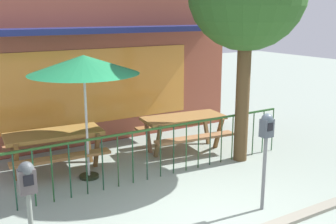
{
  "coord_description": "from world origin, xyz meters",
  "views": [
    {
      "loc": [
        -3.48,
        -4.28,
        2.99
      ],
      "look_at": [
        0.55,
        2.29,
        1.11
      ],
      "focal_mm": 43.66,
      "sensor_mm": 36.0,
      "label": 1
    }
  ],
  "objects_px": {
    "patio_umbrella": "(84,65)",
    "parking_meter_near": "(266,136)",
    "picnic_table_left": "(54,140)",
    "parking_meter_far": "(28,190)",
    "picnic_table_right": "(184,124)"
  },
  "relations": [
    {
      "from": "parking_meter_far",
      "to": "parking_meter_near",
      "type": "bearing_deg",
      "value": -1.43
    },
    {
      "from": "picnic_table_right",
      "to": "parking_meter_far",
      "type": "bearing_deg",
      "value": -143.83
    },
    {
      "from": "patio_umbrella",
      "to": "picnic_table_left",
      "type": "bearing_deg",
      "value": 121.6
    },
    {
      "from": "picnic_table_left",
      "to": "patio_umbrella",
      "type": "relative_size",
      "value": 0.84
    },
    {
      "from": "picnic_table_left",
      "to": "parking_meter_far",
      "type": "xyz_separation_m",
      "value": [
        -1.2,
        -3.19,
        0.5
      ]
    },
    {
      "from": "picnic_table_right",
      "to": "patio_umbrella",
      "type": "bearing_deg",
      "value": -170.66
    },
    {
      "from": "picnic_table_left",
      "to": "picnic_table_right",
      "type": "xyz_separation_m",
      "value": [
        2.78,
        -0.28,
        0.0
      ]
    },
    {
      "from": "picnic_table_left",
      "to": "parking_meter_near",
      "type": "xyz_separation_m",
      "value": [
        2.27,
        -3.28,
        0.58
      ]
    },
    {
      "from": "patio_umbrella",
      "to": "parking_meter_near",
      "type": "bearing_deg",
      "value": -54.62
    },
    {
      "from": "patio_umbrella",
      "to": "parking_meter_far",
      "type": "xyz_separation_m",
      "value": [
        -1.61,
        -2.52,
        -0.98
      ]
    },
    {
      "from": "picnic_table_left",
      "to": "picnic_table_right",
      "type": "bearing_deg",
      "value": -5.84
    },
    {
      "from": "parking_meter_near",
      "to": "picnic_table_left",
      "type": "bearing_deg",
      "value": 124.63
    },
    {
      "from": "patio_umbrella",
      "to": "parking_meter_near",
      "type": "xyz_separation_m",
      "value": [
        1.85,
        -2.61,
        -0.91
      ]
    },
    {
      "from": "parking_meter_far",
      "to": "picnic_table_right",
      "type": "bearing_deg",
      "value": 36.17
    },
    {
      "from": "picnic_table_left",
      "to": "patio_umbrella",
      "type": "distance_m",
      "value": 1.68
    }
  ]
}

